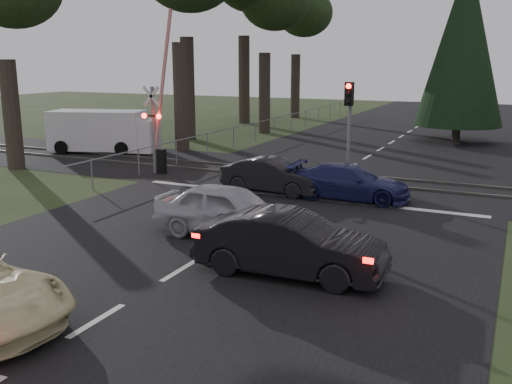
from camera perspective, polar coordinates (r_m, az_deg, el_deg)
The scene contains 16 objects.
ground at distance 13.91m, azimuth -7.57°, elevation -7.77°, with size 120.00×120.00×0.00m, color #25391A.
road at distance 22.62m, azimuth 6.10°, elevation 0.44°, with size 14.00×100.00×0.01m, color black.
rail_corridor at distance 24.48m, azimuth 7.63°, elevation 1.37°, with size 120.00×8.00×0.01m, color black.
stop_line at distance 20.97m, azimuth 4.50°, elevation -0.51°, with size 13.00×0.35×0.00m, color silver.
rail_near at distance 23.73m, azimuth 7.05°, elevation 1.12°, with size 120.00×0.12×0.10m, color #59544C.
rail_far at distance 25.22m, azimuth 8.18°, elevation 1.80°, with size 120.00×0.12×0.10m, color #59544C.
crossing_signal at distance 25.35m, azimuth -9.78°, elevation 6.40°, with size 1.62×0.38×6.96m.
traffic_signal_center at distance 22.53m, azimuth 9.27°, elevation 7.52°, with size 0.32×0.48×4.10m.
euc_tree_e at distance 50.49m, azimuth 4.07°, elevation 18.26°, with size 6.00×6.00×13.20m.
conifer_tree at distance 37.10m, azimuth 20.03°, elevation 13.96°, with size 5.20×5.20×11.00m.
fence_left at distance 36.91m, azimuth 0.95°, elevation 5.41°, with size 0.10×36.00×1.20m, color slate, non-canonical shape.
dark_hatchback at distance 13.32m, azimuth 3.43°, elevation -5.27°, with size 1.56×4.47×1.47m, color black.
silver_car at distance 16.18m, azimuth -2.72°, elevation -1.89°, with size 1.77×4.39×1.50m, color #AEB2B7.
blue_sedan at distance 20.79m, azimuth 9.37°, elevation 0.97°, with size 1.76×4.32×1.25m, color navy.
dark_car_far at distance 21.57m, azimuth 1.75°, elevation 1.64°, with size 1.37×3.94×1.30m, color black.
white_van at distance 32.16m, azimuth -14.77°, elevation 5.89°, with size 6.10×3.65×2.25m.
Camera 1 is at (7.08, -10.91, 4.92)m, focal length 40.00 mm.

